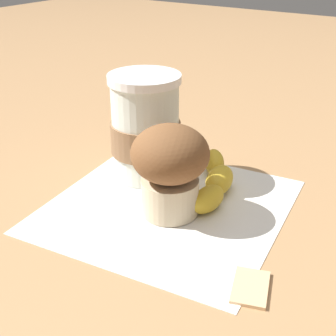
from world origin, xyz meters
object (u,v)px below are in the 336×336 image
at_px(muffin, 170,165).
at_px(banana, 215,180).
at_px(sugar_packet, 250,286).
at_px(coffee_cup, 145,129).

relative_size(muffin, banana, 0.74).
height_order(muffin, sugar_packet, muffin).
bearing_deg(banana, muffin, -105.14).
distance_m(coffee_cup, muffin, 0.10).
bearing_deg(muffin, coffee_cup, 141.82).
relative_size(coffee_cup, sugar_packet, 2.70).
bearing_deg(muffin, sugar_packet, -26.92).
xyz_separation_m(muffin, sugar_packet, (0.13, -0.07, -0.06)).
xyz_separation_m(coffee_cup, banana, (0.10, 0.01, -0.05)).
relative_size(coffee_cup, banana, 0.95).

